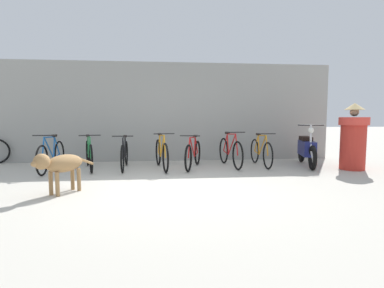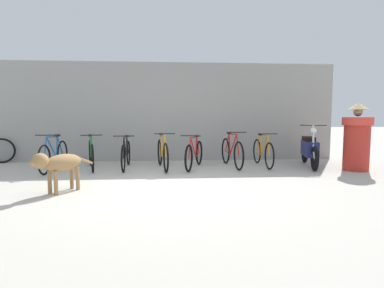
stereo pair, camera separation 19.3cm
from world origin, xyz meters
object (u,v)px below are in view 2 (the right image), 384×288
Objects in this scene: bicycle_3 at (163,154)px; spare_tire_left at (2,151)px; bicycle_0 at (54,155)px; bicycle_5 at (232,152)px; bicycle_2 at (126,154)px; bicycle_6 at (263,152)px; bicycle_1 at (91,154)px; motorcycle at (310,150)px; stray_dog at (59,164)px; bicycle_4 at (194,154)px; person_in_robes at (357,137)px.

bicycle_3 reaches higher than spare_tire_left.
bicycle_0 is 1.00× the size of bicycle_5.
bicycle_2 is 0.99× the size of bicycle_3.
bicycle_2 is 2.53× the size of spare_tire_left.
bicycle_6 is (4.90, 0.26, -0.00)m from bicycle_0.
bicycle_5 is (3.35, 0.04, 0.02)m from bicycle_1.
bicycle_1 is at bearing -89.35° from bicycle_6.
motorcycle is 5.61m from stray_dog.
motorcycle is at bearing 72.06° from bicycle_1.
motorcycle is (4.44, -0.03, 0.08)m from bicycle_2.
bicycle_4 is at bearing 83.08° from bicycle_3.
stray_dog is at bearing -45.44° from bicycle_3.
bicycle_6 is 1.66× the size of stray_dog.
stray_dog is at bearing -24.71° from person_in_robes.
bicycle_0 is at bearing -92.50° from bicycle_5.
motorcycle is 7.90m from spare_tire_left.
bicycle_5 reaches higher than bicycle_6.
bicycle_5 reaches higher than bicycle_1.
motorcycle is 2.73× the size of spare_tire_left.
person_in_robes reaches higher than bicycle_1.
bicycle_1 is 0.92× the size of motorcycle.
bicycle_2 is at bearing 95.74° from bicycle_0.
bicycle_6 reaches higher than bicycle_4.
bicycle_1 is 6.11m from person_in_robes.
bicycle_6 is at bearing 85.34° from bicycle_3.
bicycle_1 is 2.51× the size of spare_tire_left.
bicycle_1 is 2.29m from stray_dog.
bicycle_1 is 5.25m from motorcycle.
bicycle_5 is 1.12× the size of person_in_robes.
bicycle_2 is at bearing -17.56° from spare_tire_left.
spare_tire_left is at bearing -109.51° from bicycle_2.
bicycle_0 is at bearing -86.30° from bicycle_2.
person_in_robes reaches higher than bicycle_0.
bicycle_0 is 6.86m from person_in_robes.
bicycle_0 reaches higher than bicycle_4.
bicycle_0 is 3.19m from bicycle_4.
motorcycle is (3.58, 0.06, 0.06)m from bicycle_3.
bicycle_0 is at bearing -92.40° from bicycle_1.
bicycle_0 reaches higher than stray_dog.
person_in_robes is (2.72, -0.70, 0.39)m from bicycle_5.
bicycle_0 is 1.59m from bicycle_2.
bicycle_4 is (3.19, 0.09, -0.02)m from bicycle_0.
person_in_robes reaches higher than spare_tire_left.
stray_dog reaches higher than spare_tire_left.
bicycle_5 reaches higher than bicycle_2.
motorcycle is 1.85× the size of stray_dog.
person_in_robes reaches higher than bicycle_2.
bicycle_0 is 0.94× the size of motorcycle.
person_in_robes reaches higher than bicycle_4.
motorcycle is at bearing -8.00° from spare_tire_left.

